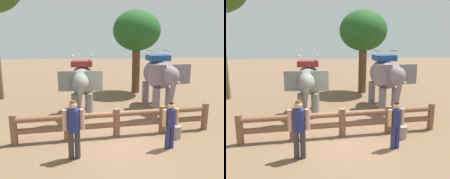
# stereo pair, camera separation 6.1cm
# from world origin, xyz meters

# --- Properties ---
(ground_plane) EXTENTS (60.00, 60.00, 0.00)m
(ground_plane) POSITION_xyz_m (0.00, 0.00, 0.00)
(ground_plane) COLOR brown
(log_fence) EXTENTS (7.30, 0.94, 1.05)m
(log_fence) POSITION_xyz_m (0.00, 0.11, 0.61)
(log_fence) COLOR brown
(log_fence) RESTS_ON ground
(elephant_near_left) EXTENTS (1.81, 3.17, 2.73)m
(elephant_near_left) POSITION_xyz_m (-1.26, 2.85, 1.53)
(elephant_near_left) COLOR slate
(elephant_near_left) RESTS_ON ground
(elephant_center) EXTENTS (1.95, 3.43, 2.93)m
(elephant_center) POSITION_xyz_m (2.51, 3.42, 1.64)
(elephant_center) COLOR slate
(elephant_center) RESTS_ON ground
(tourist_woman_in_black) EXTENTS (0.65, 0.36, 1.82)m
(tourist_woman_in_black) POSITION_xyz_m (-1.46, -1.41, 1.05)
(tourist_woman_in_black) COLOR #393336
(tourist_woman_in_black) RESTS_ON ground
(tourist_man_in_blue) EXTENTS (0.55, 0.36, 1.58)m
(tourist_man_in_blue) POSITION_xyz_m (1.61, -1.03, 0.92)
(tourist_man_in_blue) COLOR navy
(tourist_man_in_blue) RESTS_ON ground
(tree_back_center) EXTENTS (2.93, 2.93, 5.15)m
(tree_back_center) POSITION_xyz_m (2.07, 7.02, 3.82)
(tree_back_center) COLOR brown
(tree_back_center) RESTS_ON ground
(feed_bucket) EXTENTS (0.38, 0.38, 0.46)m
(feed_bucket) POSITION_xyz_m (2.12, -0.26, 0.23)
(feed_bucket) COLOR gray
(feed_bucket) RESTS_ON ground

